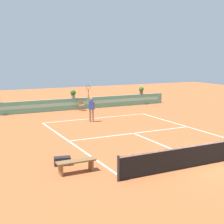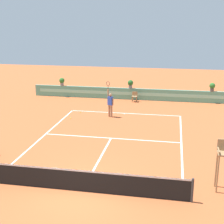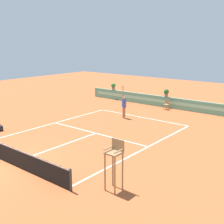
# 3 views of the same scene
# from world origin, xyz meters

# --- Properties ---
(ground_plane) EXTENTS (60.00, 60.00, 0.00)m
(ground_plane) POSITION_xyz_m (0.00, 6.00, 0.00)
(ground_plane) COLOR #B2562D
(court_lines) EXTENTS (8.32, 11.94, 0.01)m
(court_lines) POSITION_xyz_m (0.00, 6.72, 0.00)
(court_lines) COLOR white
(court_lines) RESTS_ON ground
(net) EXTENTS (8.92, 0.10, 1.00)m
(net) POSITION_xyz_m (0.00, 0.00, 0.51)
(net) COLOR #333333
(net) RESTS_ON ground
(back_wall_barrier) EXTENTS (18.00, 0.21, 1.00)m
(back_wall_barrier) POSITION_xyz_m (0.00, 16.39, 0.50)
(back_wall_barrier) COLOR #599E84
(back_wall_barrier) RESTS_ON ground
(umpire_chair) EXTENTS (0.60, 0.60, 2.14)m
(umpire_chair) POSITION_xyz_m (5.68, 1.26, 1.34)
(umpire_chair) COLOR #99754C
(umpire_chair) RESTS_ON ground
(ball_kid_chair) EXTENTS (0.44, 0.44, 0.85)m
(ball_kid_chair) POSITION_xyz_m (0.28, 15.66, 0.48)
(ball_kid_chair) COLOR #99754C
(ball_kid_chair) RESTS_ON ground
(tennis_player) EXTENTS (0.57, 0.35, 2.58)m
(tennis_player) POSITION_xyz_m (-0.89, 10.77, 1.05)
(tennis_player) COLOR #9E7051
(tennis_player) RESTS_ON ground
(tennis_ball_near_baseline) EXTENTS (0.07, 0.07, 0.07)m
(tennis_ball_near_baseline) POSITION_xyz_m (-3.33, 11.38, 0.03)
(tennis_ball_near_baseline) COLOR #CCE033
(tennis_ball_near_baseline) RESTS_ON ground
(tennis_ball_mid_court) EXTENTS (0.07, 0.07, 0.07)m
(tennis_ball_mid_court) POSITION_xyz_m (-3.61, 9.83, 0.03)
(tennis_ball_mid_court) COLOR #CCE033
(tennis_ball_mid_court) RESTS_ON ground
(potted_plant_far_left) EXTENTS (0.48, 0.48, 0.72)m
(potted_plant_far_left) POSITION_xyz_m (-6.45, 16.39, 1.41)
(potted_plant_far_left) COLOR gray
(potted_plant_far_left) RESTS_ON back_wall_barrier
(potted_plant_centre) EXTENTS (0.48, 0.48, 0.72)m
(potted_plant_centre) POSITION_xyz_m (-0.19, 16.39, 1.41)
(potted_plant_centre) COLOR gray
(potted_plant_centre) RESTS_ON back_wall_barrier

